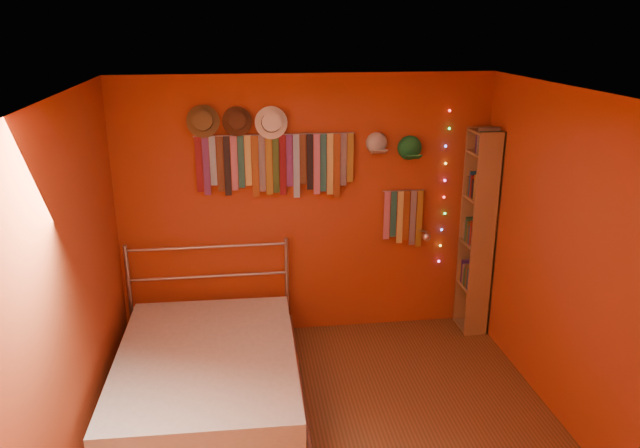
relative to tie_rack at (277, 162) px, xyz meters
name	(u,v)px	position (x,y,z in m)	size (l,w,h in m)	color
ground	(335,437)	(0.28, -1.68, -1.72)	(3.50, 3.50, 0.00)	brown
back_wall	(307,208)	(0.28, 0.07, -0.47)	(3.50, 0.02, 2.50)	#A13B1A
right_wall	(577,269)	(2.03, -1.68, -0.47)	(0.02, 3.50, 2.50)	#A13B1A
left_wall	(68,297)	(-1.47, -1.68, -0.47)	(0.02, 3.50, 2.50)	#A13B1A
ceiling	(338,96)	(0.28, -1.68, 0.78)	(3.50, 3.50, 0.02)	white
tie_rack	(277,162)	(0.00, 0.00, 0.00)	(1.45, 0.03, 0.60)	#A9A9AE
small_tie_rack	(404,216)	(1.21, 0.00, -0.56)	(0.40, 0.03, 0.57)	#A9A9AE
fedora_olive	(203,121)	(-0.64, -0.03, 0.39)	(0.29, 0.16, 0.29)	brown
fedora_brown	(237,121)	(-0.34, -0.03, 0.38)	(0.26, 0.14, 0.26)	#452918
fedora_white	(271,122)	(-0.04, -0.03, 0.37)	(0.29, 0.16, 0.29)	white
cap_white	(377,143)	(0.92, 0.01, 0.15)	(0.19, 0.24, 0.19)	beige
cap_green	(410,148)	(1.24, 0.01, 0.10)	(0.20, 0.25, 0.20)	#1B7B37
fairy_lights	(444,189)	(1.60, 0.03, -0.31)	(0.06, 0.02, 1.51)	#FF3333
reading_lamp	(425,236)	(1.37, -0.19, -0.70)	(0.08, 0.34, 0.10)	#A9A9AE
bookshelf	(481,232)	(1.94, -0.15, -0.70)	(0.25, 0.34, 2.00)	olive
bed	(207,375)	(-0.66, -1.08, -1.49)	(1.54, 2.08, 1.00)	#A9A9AE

